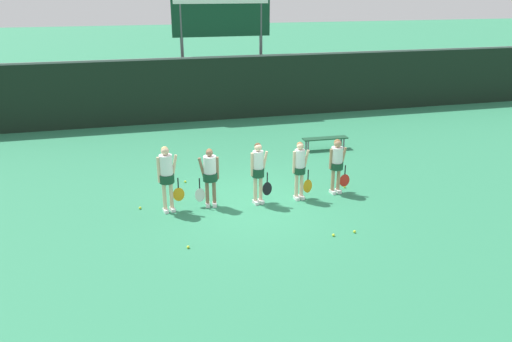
{
  "coord_description": "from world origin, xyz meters",
  "views": [
    {
      "loc": [
        -3.17,
        -12.32,
        5.65
      ],
      "look_at": [
        0.05,
        0.01,
        0.92
      ],
      "focal_mm": 35.0,
      "sensor_mm": 36.0,
      "label": 1
    }
  ],
  "objects_px": {
    "player_1": "(210,173)",
    "player_3": "(300,166)",
    "scoreboard": "(222,23)",
    "player_0": "(167,173)",
    "player_2": "(258,169)",
    "tennis_ball_4": "(333,235)",
    "player_4": "(337,162)",
    "tennis_ball_2": "(140,208)",
    "tennis_ball_0": "(185,182)",
    "tennis_ball_1": "(188,247)",
    "bench_courtside": "(325,139)",
    "tennis_ball_3": "(355,232)",
    "tennis_ball_5": "(345,187)"
  },
  "relations": [
    {
      "from": "player_1",
      "to": "tennis_ball_1",
      "type": "relative_size",
      "value": 23.44
    },
    {
      "from": "bench_courtside",
      "to": "tennis_ball_3",
      "type": "height_order",
      "value": "bench_courtside"
    },
    {
      "from": "player_3",
      "to": "tennis_ball_0",
      "type": "height_order",
      "value": "player_3"
    },
    {
      "from": "tennis_ball_2",
      "to": "player_4",
      "type": "bearing_deg",
      "value": -2.69
    },
    {
      "from": "tennis_ball_4",
      "to": "player_4",
      "type": "bearing_deg",
      "value": 66.05
    },
    {
      "from": "scoreboard",
      "to": "tennis_ball_0",
      "type": "height_order",
      "value": "scoreboard"
    },
    {
      "from": "player_3",
      "to": "tennis_ball_5",
      "type": "distance_m",
      "value": 1.89
    },
    {
      "from": "scoreboard",
      "to": "player_0",
      "type": "xyz_separation_m",
      "value": [
        -3.48,
        -10.11,
        -3.05
      ]
    },
    {
      "from": "player_1",
      "to": "player_2",
      "type": "relative_size",
      "value": 0.94
    },
    {
      "from": "tennis_ball_2",
      "to": "scoreboard",
      "type": "bearing_deg",
      "value": 66.61
    },
    {
      "from": "bench_courtside",
      "to": "tennis_ball_3",
      "type": "relative_size",
      "value": 24.54
    },
    {
      "from": "tennis_ball_1",
      "to": "tennis_ball_4",
      "type": "relative_size",
      "value": 1.01
    },
    {
      "from": "scoreboard",
      "to": "player_1",
      "type": "bearing_deg",
      "value": -103.12
    },
    {
      "from": "tennis_ball_0",
      "to": "player_2",
      "type": "bearing_deg",
      "value": -48.91
    },
    {
      "from": "tennis_ball_0",
      "to": "player_4",
      "type": "bearing_deg",
      "value": -24.5
    },
    {
      "from": "scoreboard",
      "to": "tennis_ball_0",
      "type": "distance_m",
      "value": 9.55
    },
    {
      "from": "player_4",
      "to": "tennis_ball_1",
      "type": "bearing_deg",
      "value": -160.38
    },
    {
      "from": "player_2",
      "to": "tennis_ball_4",
      "type": "height_order",
      "value": "player_2"
    },
    {
      "from": "player_4",
      "to": "tennis_ball_1",
      "type": "distance_m",
      "value": 5.17
    },
    {
      "from": "tennis_ball_1",
      "to": "tennis_ball_2",
      "type": "distance_m",
      "value": 2.67
    },
    {
      "from": "tennis_ball_2",
      "to": "tennis_ball_3",
      "type": "relative_size",
      "value": 0.98
    },
    {
      "from": "tennis_ball_2",
      "to": "tennis_ball_5",
      "type": "height_order",
      "value": "same"
    },
    {
      "from": "player_1",
      "to": "tennis_ball_1",
      "type": "bearing_deg",
      "value": -104.47
    },
    {
      "from": "player_3",
      "to": "tennis_ball_2",
      "type": "height_order",
      "value": "player_3"
    },
    {
      "from": "tennis_ball_2",
      "to": "tennis_ball_5",
      "type": "relative_size",
      "value": 1.0
    },
    {
      "from": "bench_courtside",
      "to": "tennis_ball_1",
      "type": "relative_size",
      "value": 24.19
    },
    {
      "from": "tennis_ball_0",
      "to": "tennis_ball_4",
      "type": "height_order",
      "value": "same"
    },
    {
      "from": "player_1",
      "to": "tennis_ball_4",
      "type": "distance_m",
      "value": 3.7
    },
    {
      "from": "player_1",
      "to": "player_3",
      "type": "bearing_deg",
      "value": 4.48
    },
    {
      "from": "scoreboard",
      "to": "bench_courtside",
      "type": "bearing_deg",
      "value": -67.12
    },
    {
      "from": "player_1",
      "to": "player_4",
      "type": "height_order",
      "value": "player_1"
    },
    {
      "from": "bench_courtside",
      "to": "tennis_ball_3",
      "type": "xyz_separation_m",
      "value": [
        -1.81,
        -6.4,
        -0.35
      ]
    },
    {
      "from": "player_3",
      "to": "tennis_ball_1",
      "type": "relative_size",
      "value": 23.96
    },
    {
      "from": "tennis_ball_0",
      "to": "player_3",
      "type": "bearing_deg",
      "value": -34.46
    },
    {
      "from": "tennis_ball_1",
      "to": "tennis_ball_3",
      "type": "bearing_deg",
      "value": -3.68
    },
    {
      "from": "tennis_ball_5",
      "to": "tennis_ball_3",
      "type": "bearing_deg",
      "value": -109.36
    },
    {
      "from": "tennis_ball_2",
      "to": "player_2",
      "type": "bearing_deg",
      "value": -7.35
    },
    {
      "from": "player_3",
      "to": "tennis_ball_4",
      "type": "height_order",
      "value": "player_3"
    },
    {
      "from": "player_4",
      "to": "tennis_ball_0",
      "type": "height_order",
      "value": "player_4"
    },
    {
      "from": "player_4",
      "to": "tennis_ball_0",
      "type": "relative_size",
      "value": 23.55
    },
    {
      "from": "scoreboard",
      "to": "player_2",
      "type": "height_order",
      "value": "scoreboard"
    },
    {
      "from": "player_2",
      "to": "tennis_ball_0",
      "type": "relative_size",
      "value": 25.28
    },
    {
      "from": "scoreboard",
      "to": "player_1",
      "type": "distance_m",
      "value": 10.79
    },
    {
      "from": "tennis_ball_0",
      "to": "tennis_ball_1",
      "type": "height_order",
      "value": "tennis_ball_1"
    },
    {
      "from": "scoreboard",
      "to": "tennis_ball_3",
      "type": "height_order",
      "value": "scoreboard"
    },
    {
      "from": "tennis_ball_4",
      "to": "tennis_ball_2",
      "type": "bearing_deg",
      "value": 147.93
    },
    {
      "from": "player_4",
      "to": "tennis_ball_2",
      "type": "distance_m",
      "value": 5.64
    },
    {
      "from": "player_1",
      "to": "tennis_ball_5",
      "type": "relative_size",
      "value": 24.39
    },
    {
      "from": "tennis_ball_1",
      "to": "tennis_ball_4",
      "type": "xyz_separation_m",
      "value": [
        3.46,
        -0.3,
        -0.0
      ]
    },
    {
      "from": "bench_courtside",
      "to": "player_3",
      "type": "xyz_separation_m",
      "value": [
        -2.43,
        -4.07,
        0.59
      ]
    }
  ]
}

